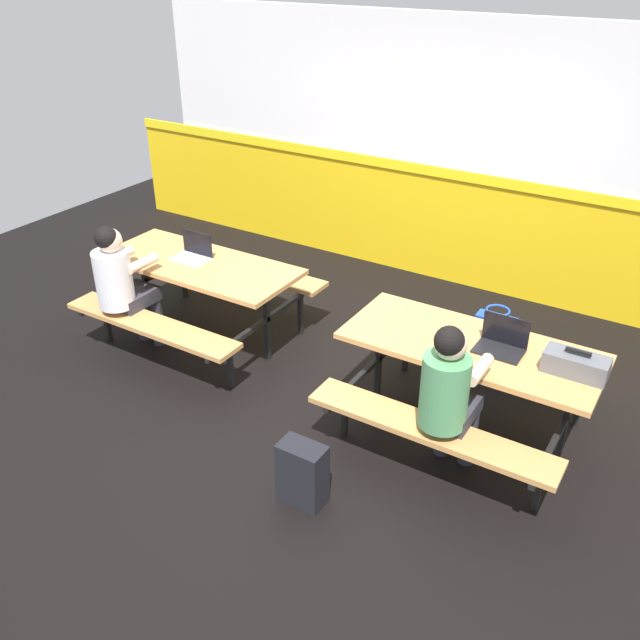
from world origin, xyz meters
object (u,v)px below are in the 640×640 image
(tote_bag_bright, at_px, (495,334))
(backpack_dark, at_px, (303,474))
(laptop_silver, at_px, (193,253))
(toolbox_grey, at_px, (576,364))
(picnic_table_right, at_px, (469,364))
(picnic_table_left, at_px, (201,280))
(laptop_dark, at_px, (501,343))
(student_further, at_px, (449,391))
(student_nearer, at_px, (122,280))

(tote_bag_bright, bearing_deg, backpack_dark, -100.29)
(laptop_silver, xyz_separation_m, toolbox_grey, (3.27, -0.09, 0.02))
(picnic_table_right, bearing_deg, toolbox_grey, -0.21)
(picnic_table_left, bearing_deg, laptop_dark, -0.33)
(laptop_dark, bearing_deg, student_further, -101.84)
(student_further, bearing_deg, picnic_table_right, 96.82)
(picnic_table_right, height_order, toolbox_grey, toolbox_grey)
(backpack_dark, height_order, tote_bag_bright, backpack_dark)
(tote_bag_bright, bearing_deg, toolbox_grey, -53.60)
(laptop_silver, bearing_deg, student_nearer, -113.88)
(laptop_dark, bearing_deg, backpack_dark, -122.33)
(student_nearer, bearing_deg, toolbox_grey, 8.08)
(picnic_table_right, xyz_separation_m, student_nearer, (-2.84, -0.50, 0.13))
(toolbox_grey, bearing_deg, picnic_table_right, 179.79)
(student_nearer, height_order, tote_bag_bright, student_nearer)
(student_further, xyz_separation_m, laptop_silver, (-2.64, 0.65, 0.08))
(tote_bag_bright, bearing_deg, student_nearer, -148.10)
(picnic_table_right, relative_size, laptop_silver, 5.49)
(picnic_table_right, xyz_separation_m, toolbox_grey, (0.69, -0.00, 0.24))
(picnic_table_left, xyz_separation_m, laptop_silver, (-0.10, 0.04, 0.21))
(laptop_dark, distance_m, backpack_dark, 1.58)
(picnic_table_left, distance_m, tote_bag_bright, 2.59)
(student_nearer, relative_size, laptop_dark, 3.76)
(laptop_silver, bearing_deg, toolbox_grey, -1.62)
(picnic_table_left, xyz_separation_m, backpack_dark, (1.88, -1.26, -0.36))
(laptop_silver, height_order, toolbox_grey, laptop_silver)
(picnic_table_left, relative_size, laptop_silver, 5.49)
(laptop_dark, bearing_deg, picnic_table_right, -169.12)
(laptop_dark, xyz_separation_m, tote_bag_bright, (-0.36, 1.12, -0.59))
(picnic_table_left, xyz_separation_m, student_further, (2.55, -0.61, 0.13))
(backpack_dark, bearing_deg, student_nearer, 162.45)
(student_nearer, relative_size, backpack_dark, 2.74)
(laptop_silver, height_order, laptop_dark, same)
(toolbox_grey, distance_m, backpack_dark, 1.86)
(toolbox_grey, relative_size, backpack_dark, 0.91)
(picnic_table_left, bearing_deg, tote_bag_bright, 25.60)
(picnic_table_left, height_order, picnic_table_right, same)
(student_further, height_order, backpack_dark, student_further)
(picnic_table_left, xyz_separation_m, student_nearer, (-0.36, -0.56, 0.13))
(student_further, relative_size, backpack_dark, 2.74)
(picnic_table_left, distance_m, laptop_dark, 2.68)
(student_further, bearing_deg, toolbox_grey, 41.72)
(picnic_table_left, relative_size, student_further, 1.46)
(picnic_table_right, distance_m, laptop_silver, 2.59)
(picnic_table_left, relative_size, student_nearer, 1.46)
(laptop_silver, distance_m, backpack_dark, 2.44)
(picnic_table_left, height_order, student_nearer, student_nearer)
(student_nearer, bearing_deg, backpack_dark, -17.55)
(student_further, height_order, toolbox_grey, student_further)
(picnic_table_right, height_order, student_further, student_further)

